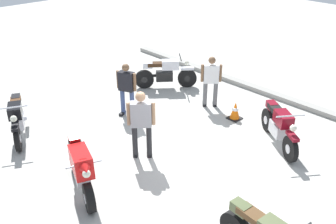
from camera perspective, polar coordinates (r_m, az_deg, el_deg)
The scene contains 10 objects.
ground_plane at distance 9.34m, azimuth 2.33°, elevation -6.75°, with size 40.00×40.00×0.00m, color #ADAAA3.
curb_edge at distance 12.61m, azimuth 17.16°, elevation 1.88°, with size 14.00×0.30×0.15m, color gray.
motorcycle_red_sportbike at distance 8.17m, azimuth -12.84°, elevation -8.03°, with size 1.89×0.96×1.14m.
motorcycle_maroon_cruiser at distance 9.97m, azimuth 16.27°, elevation -2.06°, with size 1.77×1.31×1.09m.
motorcycle_silver_cruiser at distance 12.87m, azimuth -0.38°, elevation 5.83°, with size 1.43×1.69×1.09m.
motorcycle_black_cruiser at distance 10.70m, azimuth -21.54°, elevation -0.86°, with size 1.93×1.05×1.09m.
person_in_gray_shirt at distance 8.87m, azimuth -4.00°, elevation -1.31°, with size 0.55×0.56×1.72m.
person_in_white_shirt at distance 11.47m, azimuth 6.43°, elevation 4.90°, with size 0.53×0.54×1.59m.
person_in_black_shirt at distance 10.93m, azimuth -6.20°, elevation 3.73°, with size 0.61×0.44×1.58m.
traffic_cone at distance 11.08m, azimuth 9.98°, elevation 0.20°, with size 0.36×0.36×0.53m.
Camera 1 is at (5.36, -5.59, 5.22)m, focal length 40.87 mm.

